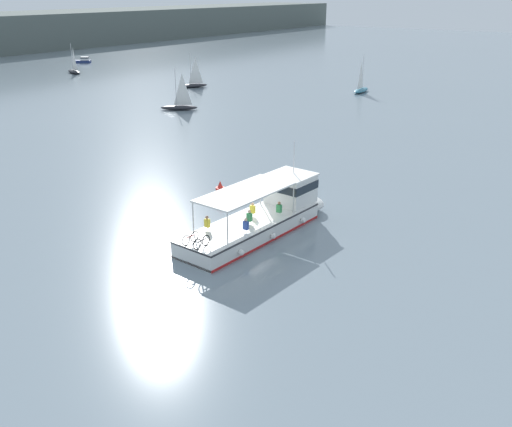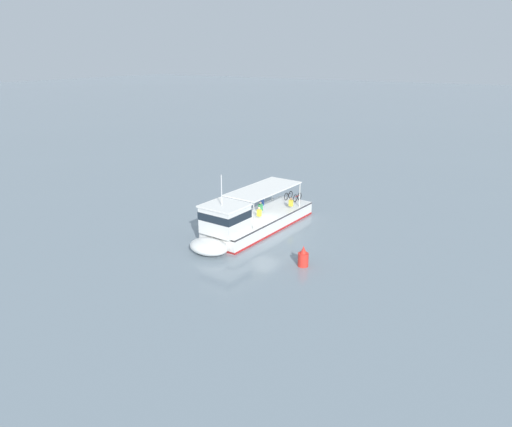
% 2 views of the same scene
% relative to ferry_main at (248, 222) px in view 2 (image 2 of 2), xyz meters
% --- Properties ---
extents(ground_plane, '(400.00, 400.00, 0.00)m').
position_rel_ferry_main_xyz_m(ground_plane, '(-0.61, 0.84, -1.02)').
color(ground_plane, gray).
extents(ferry_main, '(12.96, 4.02, 5.32)m').
position_rel_ferry_main_xyz_m(ferry_main, '(0.00, 0.00, 0.00)').
color(ferry_main, white).
rests_on(ferry_main, ground).
extents(channel_buoy, '(0.70, 0.70, 1.40)m').
position_rel_ferry_main_xyz_m(channel_buoy, '(2.83, 6.14, -0.45)').
color(channel_buoy, red).
rests_on(channel_buoy, ground).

